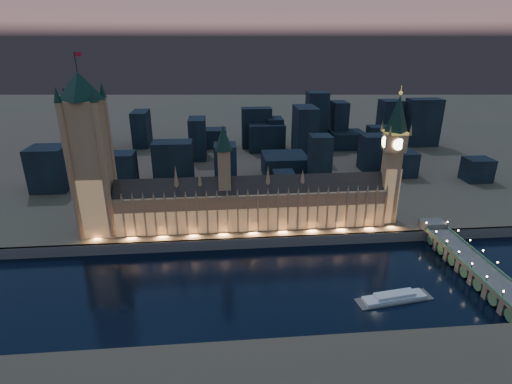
{
  "coord_description": "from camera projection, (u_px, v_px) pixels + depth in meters",
  "views": [
    {
      "loc": [
        -19.27,
        -214.24,
        143.29
      ],
      "look_at": [
        5.0,
        55.0,
        38.0
      ],
      "focal_mm": 28.0,
      "sensor_mm": 36.0,
      "label": 1
    }
  ],
  "objects": [
    {
      "name": "ground_plane",
      "position": [
        256.0,
        279.0,
        252.44
      ],
      "size": [
        2000.0,
        2000.0,
        0.0
      ],
      "primitive_type": "plane",
      "color": "black",
      "rests_on": "ground"
    },
    {
      "name": "north_bank",
      "position": [
        231.0,
        118.0,
        733.58
      ],
      "size": [
        2000.0,
        960.0,
        8.0
      ],
      "primitive_type": "cube",
      "color": "#444A35",
      "rests_on": "ground"
    },
    {
      "name": "embankment_wall",
      "position": [
        251.0,
        243.0,
        289.04
      ],
      "size": [
        2000.0,
        2.5,
        8.0
      ],
      "primitive_type": "cube",
      "color": "#4C4C55",
      "rests_on": "ground"
    },
    {
      "name": "palace_of_westminster",
      "position": [
        251.0,
        203.0,
        300.3
      ],
      "size": [
        202.0,
        21.62,
        78.0
      ],
      "color": "olive",
      "rests_on": "north_bank"
    },
    {
      "name": "victoria_tower",
      "position": [
        89.0,
        149.0,
        274.98
      ],
      "size": [
        31.68,
        31.68,
        126.55
      ],
      "color": "olive",
      "rests_on": "north_bank"
    },
    {
      "name": "elizabeth_tower",
      "position": [
        394.0,
        149.0,
        295.13
      ],
      "size": [
        18.0,
        18.0,
        103.54
      ],
      "color": "olive",
      "rests_on": "north_bank"
    },
    {
      "name": "westminster_bridge",
      "position": [
        469.0,
        264.0,
        258.66
      ],
      "size": [
        17.35,
        113.0,
        15.9
      ],
      "color": "#4C4C55",
      "rests_on": "ground"
    },
    {
      "name": "river_boat",
      "position": [
        394.0,
        297.0,
        232.54
      ],
      "size": [
        46.84,
        17.05,
        4.5
      ],
      "color": "#4C4C55",
      "rests_on": "ground"
    },
    {
      "name": "city_backdrop",
      "position": [
        269.0,
        138.0,
        474.75
      ],
      "size": [
        469.85,
        215.63,
        78.47
      ],
      "color": "black",
      "rests_on": "north_bank"
    }
  ]
}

